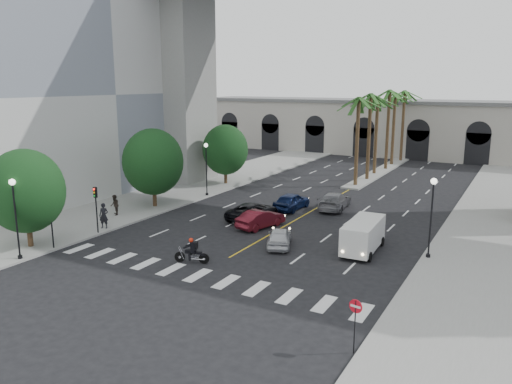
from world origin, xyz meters
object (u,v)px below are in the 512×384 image
object	(u,v)px
car_b	(261,219)
do_not_enter_sign	(355,315)
lamp_post_left_near	(15,212)
pedestrian_a	(104,216)
traffic_signal_far	(96,202)
car_c	(253,211)
car_d	(334,201)
lamp_post_right	(432,211)
lamp_post_left_far	(206,165)
traffic_signal_near	(51,214)
pedestrian_b	(115,205)
car_e	(292,201)
cargo_van	(363,235)
car_a	(279,237)
motorcycle_rider	(193,252)

from	to	relation	value
car_b	do_not_enter_sign	size ratio (longest dim) A/B	1.77
lamp_post_left_near	pedestrian_a	bearing A→B (deg)	92.78
traffic_signal_far	car_b	bearing A→B (deg)	37.62
car_c	car_d	bearing A→B (deg)	-115.88
lamp_post_right	traffic_signal_far	bearing A→B (deg)	-164.02
lamp_post_left_far	car_c	bearing A→B (deg)	-32.38
lamp_post_left_far	car_d	xyz separation A→B (m)	(12.90, 1.43, -2.47)
traffic_signal_far	do_not_enter_sign	world-z (taller)	traffic_signal_far
car_d	pedestrian_a	distance (m)	19.89
traffic_signal_near	pedestrian_b	bearing A→B (deg)	107.01
car_e	traffic_signal_near	bearing A→B (deg)	64.12
car_b	cargo_van	world-z (taller)	cargo_van
car_a	car_c	bearing A→B (deg)	-68.17
traffic_signal_far	car_e	size ratio (longest dim) A/B	0.80
traffic_signal_near	motorcycle_rider	xyz separation A→B (m)	(9.81, 2.57, -1.77)
traffic_signal_far	motorcycle_rider	xyz separation A→B (m)	(9.81, -1.43, -1.77)
lamp_post_left_near	car_b	xyz separation A→B (m)	(9.90, 14.05, -2.51)
car_c	do_not_enter_sign	bearing A→B (deg)	140.26
lamp_post_left_near	cargo_van	xyz separation A→B (m)	(18.64, 12.37, -2.03)
motorcycle_rider	car_c	distance (m)	10.85
cargo_van	car_d	bearing A→B (deg)	117.06
traffic_signal_near	lamp_post_left_far	bearing A→B (deg)	90.31
motorcycle_rider	car_b	world-z (taller)	motorcycle_rider
motorcycle_rider	car_a	world-z (taller)	motorcycle_rider
traffic_signal_far	car_b	size ratio (longest dim) A/B	0.85
car_a	do_not_enter_sign	size ratio (longest dim) A/B	1.61
pedestrian_b	do_not_enter_sign	xyz separation A→B (m)	(24.71, -11.26, 0.75)
traffic_signal_near	car_e	distance (m)	20.31
pedestrian_a	car_c	bearing A→B (deg)	21.03
lamp_post_right	pedestrian_a	distance (m)	23.88
lamp_post_right	cargo_van	xyz separation A→B (m)	(-4.16, -0.63, -2.03)
traffic_signal_near	car_e	size ratio (longest dim) A/B	0.80
car_e	car_d	bearing A→B (deg)	-145.75
lamp_post_right	car_e	distance (m)	15.30
motorcycle_rider	do_not_enter_sign	world-z (taller)	do_not_enter_sign
car_b	motorcycle_rider	bearing A→B (deg)	104.60
cargo_van	lamp_post_right	bearing A→B (deg)	5.93
car_b	car_e	bearing A→B (deg)	-72.86
car_b	car_d	world-z (taller)	car_d
traffic_signal_near	car_b	xyz separation A→B (m)	(9.80, 11.55, -1.80)
car_c	car_e	world-z (taller)	car_e
lamp_post_left_far	car_d	distance (m)	13.21
car_c	pedestrian_a	size ratio (longest dim) A/B	2.60
motorcycle_rider	cargo_van	world-z (taller)	cargo_van
lamp_post_right	car_b	world-z (taller)	lamp_post_right
lamp_post_right	pedestrian_b	bearing A→B (deg)	-175.20
car_b	pedestrian_b	world-z (taller)	pedestrian_b
motorcycle_rider	pedestrian_b	distance (m)	13.67
car_b	car_e	size ratio (longest dim) A/B	0.95
car_e	do_not_enter_sign	xyz separation A→B (m)	(12.64, -20.75, 0.99)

